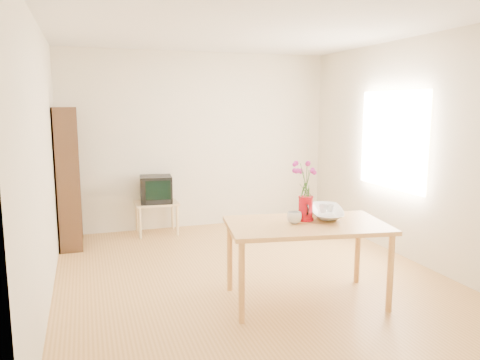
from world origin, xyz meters
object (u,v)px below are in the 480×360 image
object	(u,v)px
table	(306,231)
pitcher	(305,209)
bowl	(327,194)
mug	(294,218)
television	(156,189)

from	to	relation	value
table	pitcher	bearing A→B (deg)	79.28
table	bowl	bearing A→B (deg)	40.47
table	mug	xyz separation A→B (m)	(-0.11, 0.03, 0.13)
table	bowl	distance (m)	0.47
table	television	xyz separation A→B (m)	(-0.98, 2.78, -0.02)
table	bowl	world-z (taller)	bowl
mug	bowl	bearing A→B (deg)	-170.13
pitcher	bowl	world-z (taller)	bowl
mug	television	distance (m)	2.89
pitcher	mug	bearing A→B (deg)	-137.89
pitcher	television	bearing A→B (deg)	126.59
mug	bowl	distance (m)	0.48
mug	bowl	xyz separation A→B (m)	(0.42, 0.16, 0.16)
table	television	bearing A→B (deg)	118.50
table	pitcher	world-z (taller)	pitcher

